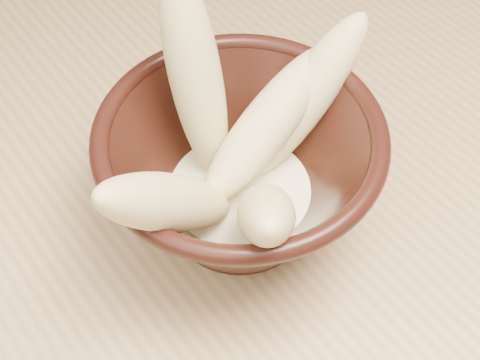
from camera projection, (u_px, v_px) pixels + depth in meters
name	position (u px, v px, depth m)	size (l,w,h in m)	color
table	(12.00, 298.00, 0.62)	(1.20, 0.80, 0.75)	tan
bowl	(240.00, 172.00, 0.52)	(0.22, 0.22, 0.12)	black
milk_puddle	(240.00, 194.00, 0.54)	(0.12, 0.12, 0.02)	#FAF2C9
banana_upright	(195.00, 75.00, 0.50)	(0.04, 0.04, 0.18)	#E5D787
banana_left	(171.00, 203.00, 0.45)	(0.04, 0.04, 0.17)	#E5D787
banana_right	(305.00, 97.00, 0.53)	(0.04, 0.04, 0.16)	#E5D787
banana_across	(266.00, 125.00, 0.51)	(0.04, 0.04, 0.16)	#E5D787
banana_front	(266.00, 214.00, 0.46)	(0.04, 0.04, 0.14)	#E5D787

